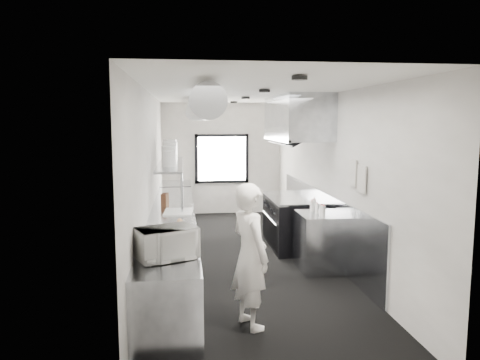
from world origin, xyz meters
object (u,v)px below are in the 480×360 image
object	(u,v)px
prep_counter	(173,243)
bottle_station	(319,242)
pass_shelf	(171,165)
plate_stack_b	(169,156)
squeeze_bottle_b	(321,210)
knife_block	(165,200)
plate_stack_c	(170,152)
exhaust_hood	(296,118)
far_work_table	(176,202)
range	(292,222)
microwave	(166,243)
squeeze_bottle_e	(314,205)
squeeze_bottle_c	(317,208)
small_plate	(180,225)
cutting_board	(178,212)
line_cook	(250,255)
plate_stack_d	(170,150)
squeeze_bottle_d	(312,206)
plate_stack_a	(169,159)
deli_tub_a	(158,244)
deli_tub_b	(159,240)
squeeze_bottle_a	(323,212)

from	to	relation	value
prep_counter	bottle_station	distance (m)	2.31
pass_shelf	plate_stack_b	world-z (taller)	plate_stack_b
squeeze_bottle_b	knife_block	bearing A→B (deg)	155.25
bottle_station	plate_stack_c	world-z (taller)	plate_stack_c
exhaust_hood	prep_counter	size ratio (longest dim) A/B	0.37
pass_shelf	far_work_table	xyz separation A→B (m)	(0.04, 2.20, -1.09)
range	plate_stack_b	bearing A→B (deg)	-177.91
exhaust_hood	microwave	xyz separation A→B (m)	(-2.26, -3.51, -1.32)
bottle_station	plate_stack_c	xyz separation A→B (m)	(-2.36, 1.93, 1.31)
squeeze_bottle_b	squeeze_bottle_e	bearing A→B (deg)	87.33
far_work_table	range	bearing A→B (deg)	-48.81
squeeze_bottle_c	squeeze_bottle_e	xyz separation A→B (m)	(0.03, 0.27, 0.01)
small_plate	cutting_board	bearing A→B (deg)	91.85
line_cook	plate_stack_d	xyz separation A→B (m)	(-1.00, 4.28, 0.94)
plate_stack_d	prep_counter	bearing A→B (deg)	-87.92
far_work_table	plate_stack_b	world-z (taller)	plate_stack_b
exhaust_hood	squeeze_bottle_d	distance (m)	1.85
range	squeeze_bottle_c	distance (m)	1.48
plate_stack_a	plate_stack_d	xyz separation A→B (m)	(-0.03, 1.39, 0.07)
plate_stack_d	plate_stack_b	bearing A→B (deg)	-89.34
pass_shelf	plate_stack_b	bearing A→B (deg)	-93.98
range	deli_tub_a	xyz separation A→B (m)	(-2.31, -3.12, 0.48)
microwave	plate_stack_a	distance (m)	3.19
plate_stack_a	squeeze_bottle_d	xyz separation A→B (m)	(2.27, -0.82, -0.72)
microwave	squeeze_bottle_e	bearing A→B (deg)	22.36
squeeze_bottle_b	pass_shelf	bearing A→B (deg)	141.29
deli_tub_b	plate_stack_a	bearing A→B (deg)	88.59
plate_stack_b	bottle_station	bearing A→B (deg)	-29.10
range	squeeze_bottle_a	xyz separation A→B (m)	(0.07, -1.71, 0.52)
range	prep_counter	bearing A→B (deg)	-151.26
deli_tub_a	cutting_board	distance (m)	2.12
squeeze_bottle_a	cutting_board	bearing A→B (deg)	162.00
deli_tub_b	squeeze_bottle_c	distance (m)	2.82
deli_tub_a	plate_stack_d	world-z (taller)	plate_stack_d
plate_stack_a	plate_stack_d	world-z (taller)	plate_stack_d
far_work_table	squeeze_bottle_b	size ratio (longest dim) A/B	7.30
plate_stack_b	squeeze_bottle_a	distance (m)	2.94
bottle_station	squeeze_bottle_e	bearing A→B (deg)	92.61
plate_stack_c	squeeze_bottle_e	bearing A→B (deg)	-34.97
exhaust_hood	plate_stack_d	xyz separation A→B (m)	(-2.33, 1.01, -0.62)
plate_stack_c	squeeze_bottle_a	bearing A→B (deg)	-44.01
bottle_station	squeeze_bottle_a	world-z (taller)	squeeze_bottle_a
squeeze_bottle_a	squeeze_bottle_b	world-z (taller)	squeeze_bottle_a
small_plate	squeeze_bottle_c	xyz separation A→B (m)	(2.13, 0.57, 0.07)
deli_tub_a	squeeze_bottle_b	distance (m)	2.86
microwave	deli_tub_b	xyz separation A→B (m)	(-0.11, 0.61, -0.12)
pass_shelf	squeeze_bottle_c	size ratio (longest dim) A/B	18.41
exhaust_hood	line_cook	xyz separation A→B (m)	(-1.33, -3.28, -1.56)
knife_block	squeeze_bottle_d	world-z (taller)	knife_block
bottle_station	far_work_table	world-z (taller)	same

